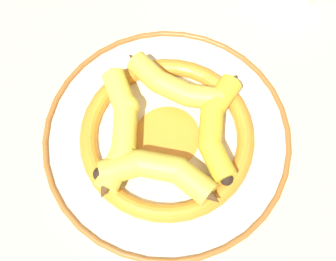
{
  "coord_description": "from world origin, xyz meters",
  "views": [
    {
      "loc": [
        -0.22,
        -0.17,
        0.68
      ],
      "look_at": [
        0.0,
        -0.04,
        0.04
      ],
      "focal_mm": 50.0,
      "sensor_mm": 36.0,
      "label": 1
    }
  ],
  "objects": [
    {
      "name": "banana_a",
      "position": [
        -0.04,
        0.02,
        0.06
      ],
      "size": [
        0.19,
        0.12,
        0.04
      ],
      "rotation": [
        0.0,
        0.0,
        0.52
      ],
      "color": "yellow",
      "rests_on": "decorative_bowl"
    },
    {
      "name": "banana_b",
      "position": [
        0.07,
        -0.01,
        0.06
      ],
      "size": [
        0.06,
        0.18,
        0.04
      ],
      "rotation": [
        0.0,
        0.0,
        -1.51
      ],
      "color": "gold",
      "rests_on": "decorative_bowl"
    },
    {
      "name": "decorative_bowl",
      "position": [
        0.0,
        -0.04,
        0.02
      ],
      "size": [
        0.38,
        0.38,
        0.04
      ],
      "color": "beige",
      "rests_on": "ground_plane"
    },
    {
      "name": "ground_plane",
      "position": [
        0.0,
        0.0,
        0.0
      ],
      "size": [
        2.8,
        2.8,
        0.0
      ],
      "primitive_type": "plane",
      "color": "#B2C693"
    },
    {
      "name": "banana_d",
      "position": [
        -0.06,
        -0.06,
        0.06
      ],
      "size": [
        0.09,
        0.18,
        0.04
      ],
      "rotation": [
        0.0,
        0.0,
        -4.37
      ],
      "color": "gold",
      "rests_on": "decorative_bowl"
    },
    {
      "name": "banana_c",
      "position": [
        0.04,
        -0.1,
        0.06
      ],
      "size": [
        0.17,
        0.1,
        0.03
      ],
      "rotation": [
        0.0,
        0.0,
        -2.7
      ],
      "color": "gold",
      "rests_on": "decorative_bowl"
    }
  ]
}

